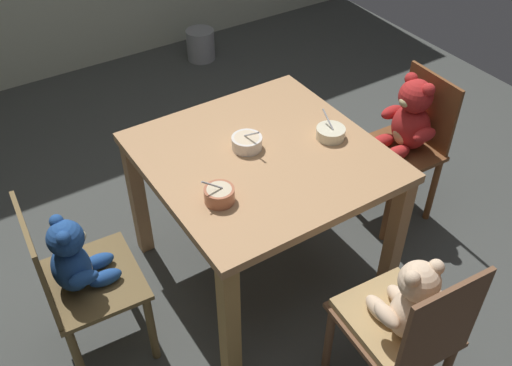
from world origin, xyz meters
name	(u,v)px	position (x,y,z in m)	size (l,w,h in m)	color
ground_plane	(261,268)	(0.00, 0.00, -0.02)	(5.20, 5.20, 0.04)	#434643
dining_table	(262,173)	(0.00, 0.00, 0.63)	(0.99, 0.99, 0.74)	tan
teddy_chair_near_front	(406,316)	(0.05, -0.88, 0.54)	(0.40, 0.44, 0.86)	brown
teddy_chair_near_right	(408,128)	(0.88, -0.03, 0.56)	(0.39, 0.40, 0.85)	brown
teddy_chair_near_left	(76,269)	(-0.89, 0.00, 0.53)	(0.40, 0.44, 0.85)	brown
porridge_bowl_cream_near_right	(331,133)	(0.33, -0.07, 0.76)	(0.13, 0.14, 0.12)	beige
porridge_bowl_terracotta_near_left	(219,195)	(-0.31, -0.17, 0.77)	(0.13, 0.12, 0.12)	#B7694A
porridge_bowl_white_center	(247,142)	(-0.03, 0.07, 0.77)	(0.14, 0.14, 0.12)	silver
metal_pail	(201,45)	(0.82, 2.15, 0.12)	(0.23, 0.23, 0.25)	#93969B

